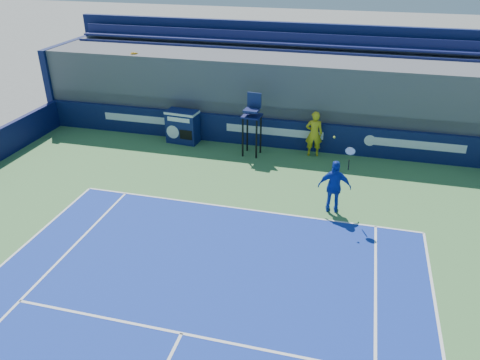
% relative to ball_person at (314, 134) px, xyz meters
% --- Properties ---
extents(ball_person, '(0.73, 0.53, 1.83)m').
position_rel_ball_person_xyz_m(ball_person, '(0.00, 0.00, 0.00)').
color(ball_person, gold).
rests_on(ball_person, apron).
extents(back_hoarding, '(20.40, 0.21, 1.20)m').
position_rel_ball_person_xyz_m(back_hoarding, '(-1.66, 0.48, -0.33)').
color(back_hoarding, '#0B1542').
rests_on(back_hoarding, ground).
extents(match_clock, '(1.38, 0.84, 1.40)m').
position_rel_ball_person_xyz_m(match_clock, '(-5.47, 0.02, -0.19)').
color(match_clock, '#101A50').
rests_on(match_clock, ground).
extents(umpire_chair, '(0.76, 0.76, 2.48)m').
position_rel_ball_person_xyz_m(umpire_chair, '(-2.37, -0.49, 0.60)').
color(umpire_chair, black).
rests_on(umpire_chair, ground).
extents(tennis_player, '(1.04, 0.48, 2.57)m').
position_rel_ball_person_xyz_m(tennis_player, '(1.11, -4.14, -0.04)').
color(tennis_player, '#1636B6').
rests_on(tennis_player, apron).
extents(stadium_seating, '(21.00, 4.05, 4.40)m').
position_rel_ball_person_xyz_m(stadium_seating, '(-1.67, 2.53, 0.90)').
color(stadium_seating, '#55555B').
rests_on(stadium_seating, ground).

